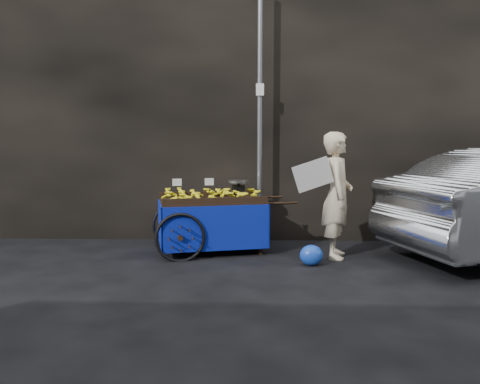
{
  "coord_description": "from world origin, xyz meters",
  "views": [
    {
      "loc": [
        0.23,
        -5.96,
        1.62
      ],
      "look_at": [
        0.02,
        0.5,
        0.92
      ],
      "focal_mm": 35.0,
      "sensor_mm": 36.0,
      "label": 1
    }
  ],
  "objects": [
    {
      "name": "banana_cart",
      "position": [
        -0.45,
        0.8,
        0.69
      ],
      "size": [
        2.21,
        1.38,
        1.11
      ],
      "rotation": [
        0.0,
        0.0,
        0.25
      ],
      "color": "black",
      "rests_on": "ground"
    },
    {
      "name": "vendor",
      "position": [
        1.37,
        0.51,
        0.88
      ],
      "size": [
        0.91,
        0.69,
        1.75
      ],
      "rotation": [
        0.0,
        0.0,
        1.42
      ],
      "color": "beige",
      "rests_on": "ground"
    },
    {
      "name": "plastic_bag",
      "position": [
        0.97,
        0.04,
        0.14
      ],
      "size": [
        0.3,
        0.24,
        0.27
      ],
      "primitive_type": "ellipsoid",
      "color": "#1842BA",
      "rests_on": "ground"
    },
    {
      "name": "building_wall",
      "position": [
        0.39,
        2.6,
        2.5
      ],
      "size": [
        13.5,
        2.0,
        5.0
      ],
      "color": "black",
      "rests_on": "ground"
    },
    {
      "name": "street_pole",
      "position": [
        0.3,
        1.3,
        2.01
      ],
      "size": [
        0.12,
        0.1,
        4.0
      ],
      "color": "slate",
      "rests_on": "ground"
    },
    {
      "name": "ground",
      "position": [
        0.0,
        0.0,
        0.0
      ],
      "size": [
        80.0,
        80.0,
        0.0
      ],
      "primitive_type": "plane",
      "color": "black",
      "rests_on": "ground"
    }
  ]
}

